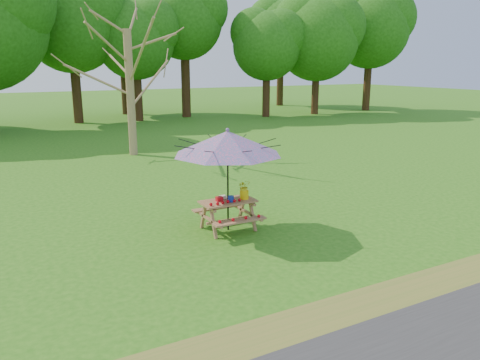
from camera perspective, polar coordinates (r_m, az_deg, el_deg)
name	(u,v)px	position (r m, az deg, el deg)	size (l,w,h in m)	color
ground	(143,275)	(8.50, -11.76, -11.25)	(120.00, 120.00, 0.00)	#276914
picnic_table	(228,216)	(10.36, -1.46, -4.35)	(1.20, 1.32, 0.67)	#936242
patio_umbrella	(228,143)	(9.97, -1.52, 4.54)	(2.52, 2.52, 2.27)	black
produce_bins	(225,198)	(10.23, -1.82, -2.26)	(0.34, 0.43, 0.13)	red
tomatoes_row	(226,202)	(10.03, -1.78, -2.70)	(0.77, 0.13, 0.07)	red
flower_bucket	(244,189)	(10.32, 0.52, -1.08)	(0.29, 0.26, 0.43)	yellow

